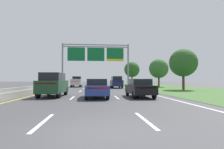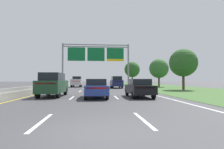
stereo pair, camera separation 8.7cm
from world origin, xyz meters
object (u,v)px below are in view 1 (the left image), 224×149
Objects in this scene: roadside_tree_near at (183,63)px; roadside_tree_mid at (159,69)px; car_blue_centre_lane_sedan at (96,88)px; car_navy_right_lane_suv at (116,82)px; roadside_tree_far at (132,70)px; overhead_sign_gantry at (96,56)px; car_darkgreen_left_lane_suv at (53,84)px; car_black_right_lane_sedan at (140,88)px; pickup_truck_silver at (77,82)px.

roadside_tree_mid is at bearing 89.18° from roadside_tree_near.
car_navy_right_lane_suv is at bearing -13.28° from car_blue_centre_lane_sedan.
car_blue_centre_lane_sedan is 0.74× the size of roadside_tree_near.
car_navy_right_lane_suv is at bearing 141.91° from roadside_tree_near.
roadside_tree_far is (-2.28, 26.61, 0.44)m from roadside_tree_near.
overhead_sign_gantry reaches higher than car_navy_right_lane_suv.
car_darkgreen_left_lane_suv is at bearing -129.80° from roadside_tree_mid.
roadside_tree_near is at bearing -40.87° from car_black_right_lane_sedan.
car_darkgreen_left_lane_suv is (0.03, -22.52, 0.02)m from pickup_truck_silver.
car_navy_right_lane_suv is 0.82× the size of roadside_tree_mid.
car_blue_centre_lane_sedan is 3.74m from car_black_right_lane_sedan.
car_darkgreen_left_lane_suv is at bearing -151.10° from roadside_tree_near.
overhead_sign_gantry is at bearing -1.75° from car_blue_centre_lane_sedan.
pickup_truck_silver is 1.23× the size of car_black_right_lane_sedan.
roadside_tree_mid is at bearing -20.34° from overhead_sign_gantry.
overhead_sign_gantry is 3.39× the size of car_blue_centre_lane_sedan.
roadside_tree_far reaches higher than car_darkgreen_left_lane_suv.
car_blue_centre_lane_sedan is 0.67× the size of roadside_tree_far.
roadside_tree_near reaches higher than roadside_tree_mid.
car_darkgreen_left_lane_suv is 0.79× the size of roadside_tree_near.
roadside_tree_far reaches higher than roadside_tree_near.
roadside_tree_mid is at bearing -97.83° from pickup_truck_silver.
overhead_sign_gantry is 7.40m from pickup_truck_silver.
car_black_right_lane_sedan is at bearing -86.46° from car_blue_centre_lane_sedan.
car_darkgreen_left_lane_suv is 26.42m from roadside_tree_mid.
car_blue_centre_lane_sedan is 0.95× the size of car_navy_right_lane_suv.
roadside_tree_far reaches higher than car_navy_right_lane_suv.
overhead_sign_gantry is 2.27× the size of roadside_tree_far.
car_blue_centre_lane_sedan is (-0.17, -26.57, -5.97)m from overhead_sign_gantry.
roadside_tree_near reaches higher than car_darkgreen_left_lane_suv.
roadside_tree_near is (9.06, -7.10, 2.88)m from car_navy_right_lane_suv.
car_black_right_lane_sedan is at bearing -113.32° from roadside_tree_mid.
car_black_right_lane_sedan is at bearing -100.43° from roadside_tree_far.
car_navy_right_lane_suv is (3.61, -8.65, -5.69)m from overhead_sign_gantry.
car_blue_centre_lane_sedan and car_black_right_lane_sedan have the same top height.
car_black_right_lane_sedan is (3.73, 0.32, 0.00)m from car_blue_centre_lane_sedan.
car_navy_right_lane_suv is at bearing -157.11° from roadside_tree_mid.
car_darkgreen_left_lane_suv is 17.99m from car_navy_right_lane_suv.
pickup_truck_silver is at bearing 1.78° from car_darkgreen_left_lane_suv.
overhead_sign_gantry reaches higher than roadside_tree_near.
car_blue_centre_lane_sedan is 1.01× the size of car_black_right_lane_sedan.
car_blue_centre_lane_sedan is at bearing -139.86° from roadside_tree_near.
car_black_right_lane_sedan is 23.59m from roadside_tree_mid.
roadside_tree_mid reaches higher than car_navy_right_lane_suv.
roadside_tree_mid is at bearing -81.15° from roadside_tree_far.
roadside_tree_far is (6.83, 37.11, 3.60)m from car_black_right_lane_sedan.
pickup_truck_silver is 25.00m from car_black_right_lane_sedan.
car_black_right_lane_sedan is 0.76× the size of roadside_tree_mid.
car_black_right_lane_sedan is (7.56, -1.30, -0.28)m from car_darkgreen_left_lane_suv.
pickup_truck_silver is (-4.03, -2.43, -5.72)m from overhead_sign_gantry.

